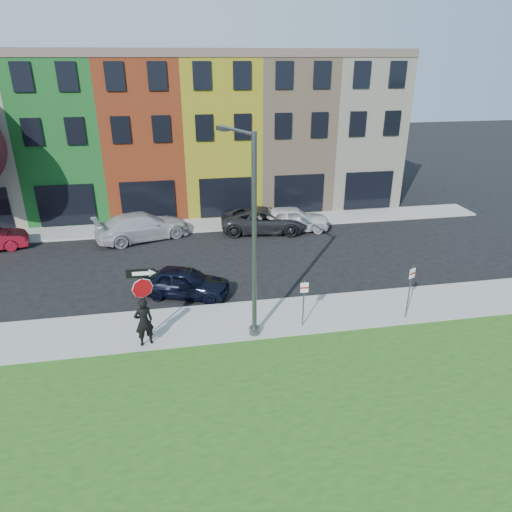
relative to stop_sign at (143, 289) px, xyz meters
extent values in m
plane|color=black|center=(4.64, -2.47, -2.16)|extent=(120.00, 120.00, 0.00)
cube|color=gray|center=(6.64, 0.53, -2.10)|extent=(40.00, 3.00, 0.12)
cube|color=gray|center=(1.64, 12.53, -2.10)|extent=(40.00, 2.40, 0.12)
cube|color=green|center=(-5.36, 18.73, 2.84)|extent=(5.00, 10.00, 10.00)
cube|color=#B0411D|center=(-0.36, 18.73, 2.84)|extent=(5.00, 10.00, 10.00)
cube|color=yellow|center=(4.64, 18.73, 2.84)|extent=(5.00, 10.00, 10.00)
cube|color=#91785E|center=(9.64, 18.73, 2.84)|extent=(5.00, 10.00, 10.00)
cube|color=beige|center=(14.64, 18.73, 2.84)|extent=(5.00, 10.00, 10.00)
cube|color=black|center=(2.14, 13.67, -0.66)|extent=(30.00, 0.12, 2.60)
cylinder|color=black|center=(0.00, 0.02, -0.65)|extent=(0.08, 0.08, 2.77)
cylinder|color=silver|center=(0.00, 0.00, 0.04)|extent=(0.80, 0.05, 0.80)
cylinder|color=maroon|center=(0.00, -0.03, 0.04)|extent=(0.76, 0.04, 0.76)
cube|color=black|center=(0.00, 0.00, 0.65)|extent=(1.05, 0.07, 0.34)
cube|color=silver|center=(0.00, -0.03, 0.65)|extent=(0.66, 0.04, 0.14)
imported|color=black|center=(-0.04, -0.53, -1.08)|extent=(0.99, 0.89, 1.92)
imported|color=black|center=(1.56, 3.25, -1.47)|extent=(4.16, 5.05, 1.37)
imported|color=#ABABB0|center=(-0.65, 10.87, -1.36)|extent=(5.60, 6.86, 1.59)
imported|color=black|center=(6.72, 10.87, -1.42)|extent=(3.96, 6.04, 1.49)
imported|color=silver|center=(8.45, 10.69, -1.39)|extent=(2.51, 4.81, 1.54)
cylinder|color=#4B4E51|center=(4.08, -0.57, 1.80)|extent=(0.18, 0.18, 7.69)
cylinder|color=#4B4E51|center=(4.08, -0.57, -1.89)|extent=(0.40, 0.40, 0.30)
cylinder|color=#4B4E51|center=(3.70, 0.35, 5.55)|extent=(0.88, 1.89, 0.12)
cube|color=#4B4E51|center=(3.27, 1.37, 5.50)|extent=(0.44, 0.60, 0.16)
cylinder|color=#4B4E51|center=(6.09, -0.29, -1.05)|extent=(0.05, 0.05, 1.98)
cube|color=silver|center=(6.09, -0.32, -0.34)|extent=(0.32, 0.03, 0.42)
cube|color=maroon|center=(6.09, -0.34, -0.34)|extent=(0.32, 0.02, 0.06)
cylinder|color=#4B4E51|center=(10.46, -0.45, -0.87)|extent=(0.05, 0.05, 2.35)
cube|color=silver|center=(10.46, -0.48, -0.02)|extent=(0.30, 0.15, 0.42)
cube|color=maroon|center=(10.46, -0.50, -0.02)|extent=(0.30, 0.14, 0.06)
camera|label=1|loc=(1.50, -15.40, 7.84)|focal=32.00mm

